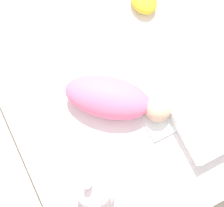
{
  "coord_description": "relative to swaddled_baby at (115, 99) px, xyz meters",
  "views": [
    {
      "loc": [
        -0.28,
        0.17,
        1.7
      ],
      "look_at": [
        0.03,
        0.01,
        0.21
      ],
      "focal_mm": 50.0,
      "sensor_mm": 36.0,
      "label": 1
    }
  ],
  "objects": [
    {
      "name": "ground_plane",
      "position": [
        -0.04,
        0.01,
        -0.24
      ],
      "size": [
        12.0,
        12.0,
        0.0
      ],
      "primitive_type": "plane",
      "color": "#B2A893"
    },
    {
      "name": "bed_mattress",
      "position": [
        -0.04,
        0.01,
        -0.16
      ],
      "size": [
        1.23,
        1.03,
        0.16
      ],
      "color": "white",
      "rests_on": "ground_plane"
    },
    {
      "name": "burp_cloth",
      "position": [
        -0.15,
        -0.17,
        -0.07
      ],
      "size": [
        0.24,
        0.18,
        0.02
      ],
      "color": "white",
      "rests_on": "bed_mattress"
    },
    {
      "name": "swaddled_baby",
      "position": [
        0.0,
        0.0,
        0.0
      ],
      "size": [
        0.44,
        0.49,
        0.16
      ],
      "rotation": [
        0.0,
        0.0,
        4.03
      ],
      "color": "pink",
      "rests_on": "bed_mattress"
    },
    {
      "name": "pillow",
      "position": [
        -0.31,
        -0.37,
        -0.03
      ],
      "size": [
        0.3,
        0.34,
        0.09
      ],
      "color": "white",
      "rests_on": "bed_mattress"
    },
    {
      "name": "bunny_plush",
      "position": [
        -0.34,
        0.27,
        0.06
      ],
      "size": [
        0.18,
        0.18,
        0.35
      ],
      "color": "silver",
      "rests_on": "bed_mattress"
    }
  ]
}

